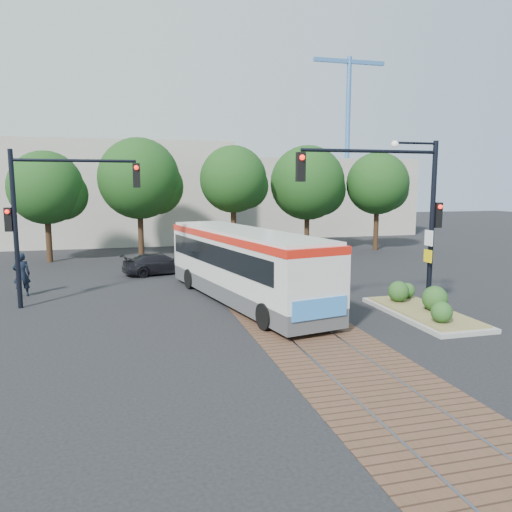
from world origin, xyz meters
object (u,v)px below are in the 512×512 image
(officer, at_px, (22,275))
(signal_pole_main, at_px, (402,200))
(signal_pole_left, at_px, (46,207))
(city_bus, at_px, (243,262))
(traffic_island, at_px, (423,306))
(parked_car, at_px, (159,264))

(officer, bearing_deg, signal_pole_main, 140.87)
(signal_pole_main, xyz_separation_m, signal_pole_left, (-12.23, 4.80, -0.29))
(city_bus, xyz_separation_m, signal_pole_main, (4.85, -3.62, 2.53))
(traffic_island, bearing_deg, parked_car, 128.16)
(traffic_island, bearing_deg, officer, 154.28)
(city_bus, xyz_separation_m, signal_pole_left, (-7.38, 1.18, 2.24))
(city_bus, bearing_deg, signal_pole_left, 158.96)
(officer, bearing_deg, traffic_island, 142.12)
(signal_pole_left, height_order, parked_car, signal_pole_left)
(parked_car, bearing_deg, city_bus, -174.06)
(traffic_island, xyz_separation_m, signal_pole_left, (-13.19, 4.89, 3.54))
(traffic_island, distance_m, signal_pole_left, 14.50)
(signal_pole_left, distance_m, officer, 3.90)
(traffic_island, xyz_separation_m, parked_car, (-8.64, 10.99, 0.23))
(city_bus, height_order, officer, city_bus)
(signal_pole_main, distance_m, officer, 15.66)
(signal_pole_main, relative_size, parked_car, 1.57)
(city_bus, distance_m, signal_pole_left, 7.80)
(city_bus, height_order, signal_pole_main, signal_pole_main)
(signal_pole_left, relative_size, parked_car, 1.57)
(city_bus, distance_m, officer, 9.44)
(signal_pole_main, bearing_deg, signal_pole_left, 158.55)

